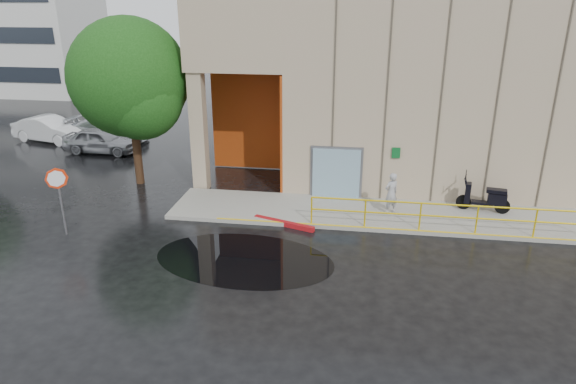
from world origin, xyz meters
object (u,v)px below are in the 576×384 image
at_px(scooter, 486,190).
at_px(red_curb, 284,223).
at_px(car_a, 101,140).
at_px(tree_near, 132,83).
at_px(car_c, 108,130).
at_px(person, 391,193).
at_px(stop_sign, 58,186).
at_px(car_b, 50,129).

xyz_separation_m(scooter, red_curb, (-7.35, -2.10, -0.92)).
xyz_separation_m(car_a, tree_near, (4.12, -4.32, 3.79)).
xyz_separation_m(car_c, tree_near, (4.85, -6.58, 3.79)).
bearing_deg(person, car_a, -59.03).
bearing_deg(stop_sign, scooter, 2.37).
bearing_deg(scooter, car_c, 167.91).
bearing_deg(red_curb, scooter, 15.96).
distance_m(stop_sign, tree_near, 5.99).
relative_size(person, red_curb, 0.66).
xyz_separation_m(person, scooter, (3.51, 0.68, 0.07)).
relative_size(red_curb, car_a, 0.61).
bearing_deg(stop_sign, car_b, 111.10).
bearing_deg(car_b, person, -100.53).
height_order(person, car_b, person).
relative_size(car_a, car_b, 0.90).
relative_size(person, car_b, 0.36).
xyz_separation_m(scooter, car_b, (-22.38, 7.40, -0.30)).
relative_size(stop_sign, car_c, 0.53).
relative_size(car_b, car_c, 0.94).
distance_m(car_a, tree_near, 7.08).
distance_m(scooter, car_c, 20.70).
bearing_deg(red_curb, stop_sign, -165.97).
xyz_separation_m(car_b, car_c, (3.27, 0.56, -0.04)).
bearing_deg(stop_sign, car_c, 97.27).
xyz_separation_m(scooter, tree_near, (-14.26, 1.38, 3.45)).
height_order(red_curb, car_b, car_b).
height_order(car_a, tree_near, tree_near).
distance_m(person, scooter, 3.58).
xyz_separation_m(red_curb, car_b, (-15.03, 9.50, 0.63)).
height_order(person, tree_near, tree_near).
bearing_deg(car_a, red_curb, -123.60).
relative_size(red_curb, tree_near, 0.34).
distance_m(car_a, car_c, 2.37).
bearing_deg(car_b, red_curb, -109.66).
distance_m(scooter, red_curb, 7.70).
distance_m(car_a, car_b, 4.34).
bearing_deg(person, tree_near, -46.65).
height_order(person, car_a, person).
bearing_deg(car_c, tree_near, -138.37).
xyz_separation_m(person, car_b, (-18.87, 8.08, -0.23)).
height_order(car_b, tree_near, tree_near).
bearing_deg(tree_near, red_curb, -26.75).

